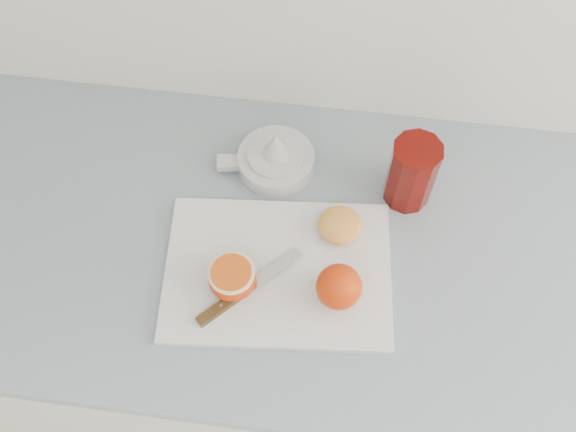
{
  "coord_description": "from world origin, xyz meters",
  "views": [
    {
      "loc": [
        0.16,
        1.18,
        1.86
      ],
      "look_at": [
        0.09,
        1.7,
        0.96
      ],
      "focal_mm": 40.0,
      "sensor_mm": 36.0,
      "label": 1
    }
  ],
  "objects": [
    {
      "name": "paring_knife",
      "position": [
        0.01,
        1.57,
        0.91
      ],
      "size": [
        0.15,
        0.16,
        0.01
      ],
      "color": "#4F3715",
      "rests_on": "cutting_board"
    },
    {
      "name": "counter",
      "position": [
        0.23,
        1.7,
        0.45
      ],
      "size": [
        2.35,
        0.64,
        0.89
      ],
      "color": "silver",
      "rests_on": "ground"
    },
    {
      "name": "citrus_juicer",
      "position": [
        0.04,
        1.85,
        0.92
      ],
      "size": [
        0.18,
        0.14,
        0.09
      ],
      "color": "silver",
      "rests_on": "counter"
    },
    {
      "name": "squeezed_shell",
      "position": [
        0.17,
        1.72,
        0.92
      ],
      "size": [
        0.08,
        0.08,
        0.03
      ],
      "color": "#EA943C",
      "rests_on": "cutting_board"
    },
    {
      "name": "cutting_board",
      "position": [
        0.08,
        1.63,
        0.9
      ],
      "size": [
        0.4,
        0.3,
        0.01
      ],
      "primitive_type": "cube",
      "rotation": [
        0.0,
        0.0,
        0.09
      ],
      "color": "silver",
      "rests_on": "counter"
    },
    {
      "name": "half_orange",
      "position": [
        0.01,
        1.6,
        0.93
      ],
      "size": [
        0.08,
        0.08,
        0.05
      ],
      "color": "#E14A11",
      "rests_on": "cutting_board"
    },
    {
      "name": "red_tumbler",
      "position": [
        0.28,
        1.82,
        0.95
      ],
      "size": [
        0.09,
        0.09,
        0.14
      ],
      "color": "#610704",
      "rests_on": "counter"
    },
    {
      "name": "whole_orange",
      "position": [
        0.18,
        1.6,
        0.94
      ],
      "size": [
        0.07,
        0.07,
        0.07
      ],
      "color": "#E14A11",
      "rests_on": "cutting_board"
    }
  ]
}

